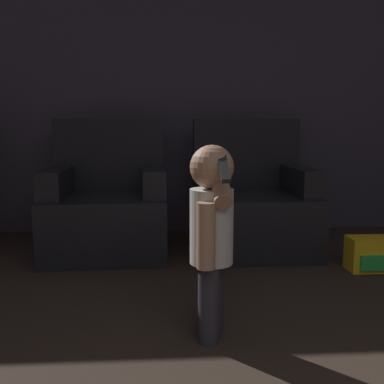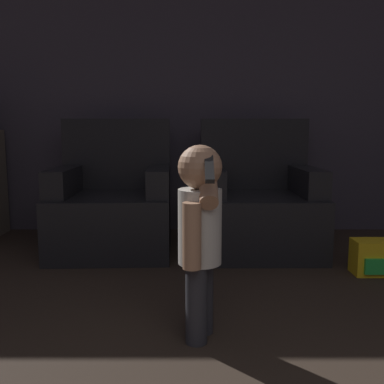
{
  "view_description": "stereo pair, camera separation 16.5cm",
  "coord_description": "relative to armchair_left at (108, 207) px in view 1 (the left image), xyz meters",
  "views": [
    {
      "loc": [
        -0.55,
        0.53,
        0.92
      ],
      "look_at": [
        -0.39,
        3.05,
        0.56
      ],
      "focal_mm": 40.0,
      "sensor_mm": 36.0,
      "label": 1
    },
    {
      "loc": [
        -0.39,
        0.53,
        0.92
      ],
      "look_at": [
        -0.39,
        3.05,
        0.56
      ],
      "focal_mm": 40.0,
      "sensor_mm": 36.0,
      "label": 2
    }
  ],
  "objects": [
    {
      "name": "person_toddler",
      "position": [
        0.64,
        -1.47,
        0.17
      ],
      "size": [
        0.19,
        0.34,
        0.86
      ],
      "rotation": [
        0.0,
        0.0,
        -1.87
      ],
      "color": "#28282D",
      "rests_on": "ground_plane"
    },
    {
      "name": "toy_backpack",
      "position": [
        1.79,
        -0.61,
        -0.23
      ],
      "size": [
        0.27,
        0.19,
        0.23
      ],
      "color": "yellow",
      "rests_on": "ground_plane"
    },
    {
      "name": "armchair_right",
      "position": [
        1.12,
        0.0,
        0.0
      ],
      "size": [
        0.88,
        0.87,
        1.02
      ],
      "rotation": [
        0.0,
        0.0,
        0.01
      ],
      "color": "black",
      "rests_on": "ground_plane"
    },
    {
      "name": "armchair_left",
      "position": [
        0.0,
        0.0,
        0.0
      ],
      "size": [
        0.91,
        0.89,
        1.02
      ],
      "rotation": [
        0.0,
        0.0,
        0.04
      ],
      "color": "black",
      "rests_on": "ground_plane"
    },
    {
      "name": "wall_back",
      "position": [
        1.0,
        0.69,
        0.96
      ],
      "size": [
        8.4,
        0.05,
        2.6
      ],
      "color": "#3D3842",
      "rests_on": "ground_plane"
    }
  ]
}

